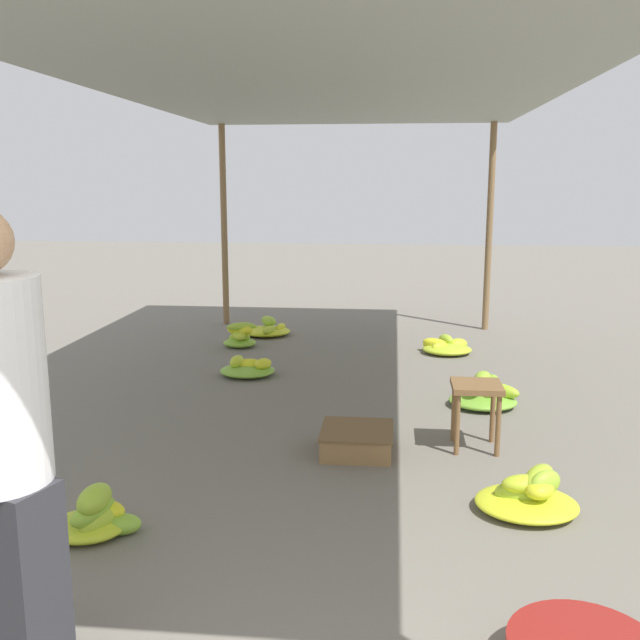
{
  "coord_description": "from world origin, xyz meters",
  "views": [
    {
      "loc": [
        0.5,
        -1.39,
        1.83
      ],
      "look_at": [
        0.0,
        3.43,
        0.89
      ],
      "focal_mm": 40.0,
      "sensor_mm": 36.0,
      "label": 1
    }
  ],
  "objects_px": {
    "banana_pile_left_1": "(248,368)",
    "banana_pile_left_2": "(266,330)",
    "banana_pile_left_0": "(91,519)",
    "banana_pile_right_2": "(445,347)",
    "banana_pile_right_1": "(485,395)",
    "crate_near": "(357,440)",
    "stool": "(476,397)",
    "banana_pile_left_3": "(240,336)",
    "banana_pile_right_0": "(529,496)"
  },
  "relations": [
    {
      "from": "banana_pile_left_1",
      "to": "banana_pile_left_2",
      "type": "distance_m",
      "value": 1.81
    },
    {
      "from": "banana_pile_left_0",
      "to": "banana_pile_right_2",
      "type": "distance_m",
      "value": 4.82
    },
    {
      "from": "banana_pile_right_1",
      "to": "banana_pile_right_2",
      "type": "distance_m",
      "value": 1.88
    },
    {
      "from": "banana_pile_right_2",
      "to": "crate_near",
      "type": "height_order",
      "value": "banana_pile_right_2"
    },
    {
      "from": "stool",
      "to": "banana_pile_left_0",
      "type": "distance_m",
      "value": 2.62
    },
    {
      "from": "banana_pile_left_1",
      "to": "banana_pile_left_3",
      "type": "relative_size",
      "value": 1.44
    },
    {
      "from": "stool",
      "to": "banana_pile_left_0",
      "type": "height_order",
      "value": "stool"
    },
    {
      "from": "banana_pile_left_2",
      "to": "banana_pile_right_2",
      "type": "xyz_separation_m",
      "value": [
        2.1,
        -0.69,
        -0.0
      ]
    },
    {
      "from": "banana_pile_left_3",
      "to": "stool",
      "type": "bearing_deg",
      "value": -51.54
    },
    {
      "from": "banana_pile_left_1",
      "to": "banana_pile_right_1",
      "type": "height_order",
      "value": "banana_pile_right_1"
    },
    {
      "from": "banana_pile_left_2",
      "to": "banana_pile_left_1",
      "type": "bearing_deg",
      "value": -85.17
    },
    {
      "from": "banana_pile_left_0",
      "to": "crate_near",
      "type": "height_order",
      "value": "banana_pile_left_0"
    },
    {
      "from": "banana_pile_right_1",
      "to": "banana_pile_left_3",
      "type": "bearing_deg",
      "value": 142.32
    },
    {
      "from": "banana_pile_left_1",
      "to": "crate_near",
      "type": "xyz_separation_m",
      "value": [
        1.15,
        -1.9,
        0.02
      ]
    },
    {
      "from": "banana_pile_left_0",
      "to": "banana_pile_right_1",
      "type": "xyz_separation_m",
      "value": [
        2.33,
        2.46,
        0.0
      ]
    },
    {
      "from": "banana_pile_left_2",
      "to": "stool",
      "type": "bearing_deg",
      "value": -59.09
    },
    {
      "from": "banana_pile_left_2",
      "to": "banana_pile_right_0",
      "type": "height_order",
      "value": "banana_pile_right_0"
    },
    {
      "from": "banana_pile_right_1",
      "to": "banana_pile_right_0",
      "type": "bearing_deg",
      "value": -89.79
    },
    {
      "from": "banana_pile_left_3",
      "to": "banana_pile_right_0",
      "type": "height_order",
      "value": "banana_pile_left_3"
    },
    {
      "from": "banana_pile_left_0",
      "to": "banana_pile_right_0",
      "type": "xyz_separation_m",
      "value": [
        2.34,
        0.53,
        0.0
      ]
    },
    {
      "from": "banana_pile_left_1",
      "to": "banana_pile_right_2",
      "type": "height_order",
      "value": "banana_pile_left_1"
    },
    {
      "from": "banana_pile_left_2",
      "to": "banana_pile_right_2",
      "type": "bearing_deg",
      "value": -18.22
    },
    {
      "from": "banana_pile_right_2",
      "to": "banana_pile_left_2",
      "type": "bearing_deg",
      "value": 161.78
    },
    {
      "from": "banana_pile_right_2",
      "to": "banana_pile_right_0",
      "type": "bearing_deg",
      "value": -86.87
    },
    {
      "from": "banana_pile_left_3",
      "to": "banana_pile_left_1",
      "type": "bearing_deg",
      "value": -74.07
    },
    {
      "from": "banana_pile_left_1",
      "to": "stool",
      "type": "bearing_deg",
      "value": -41.37
    },
    {
      "from": "banana_pile_left_2",
      "to": "banana_pile_left_3",
      "type": "distance_m",
      "value": 0.67
    },
    {
      "from": "banana_pile_left_2",
      "to": "banana_pile_right_1",
      "type": "xyz_separation_m",
      "value": [
        2.31,
        -2.56,
        0.03
      ]
    },
    {
      "from": "banana_pile_right_2",
      "to": "crate_near",
      "type": "distance_m",
      "value": 3.11
    },
    {
      "from": "banana_pile_left_0",
      "to": "banana_pile_right_1",
      "type": "distance_m",
      "value": 3.39
    },
    {
      "from": "banana_pile_left_3",
      "to": "banana_pile_right_0",
      "type": "distance_m",
      "value": 4.59
    },
    {
      "from": "banana_pile_left_0",
      "to": "banana_pile_right_1",
      "type": "relative_size",
      "value": 0.83
    },
    {
      "from": "banana_pile_left_3",
      "to": "banana_pile_right_0",
      "type": "relative_size",
      "value": 0.71
    },
    {
      "from": "banana_pile_left_0",
      "to": "banana_pile_left_3",
      "type": "height_order",
      "value": "same"
    },
    {
      "from": "stool",
      "to": "banana_pile_left_1",
      "type": "relative_size",
      "value": 0.8
    },
    {
      "from": "stool",
      "to": "banana_pile_right_0",
      "type": "distance_m",
      "value": 1.02
    },
    {
      "from": "stool",
      "to": "banana_pile_right_0",
      "type": "xyz_separation_m",
      "value": [
        0.2,
        -0.96,
        -0.28
      ]
    },
    {
      "from": "banana_pile_left_0",
      "to": "banana_pile_left_2",
      "type": "distance_m",
      "value": 5.02
    },
    {
      "from": "banana_pile_right_0",
      "to": "banana_pile_right_2",
      "type": "xyz_separation_m",
      "value": [
        -0.21,
        3.8,
        -0.03
      ]
    },
    {
      "from": "banana_pile_left_2",
      "to": "crate_near",
      "type": "bearing_deg",
      "value": -70.62
    },
    {
      "from": "stool",
      "to": "banana_pile_right_1",
      "type": "distance_m",
      "value": 1.02
    },
    {
      "from": "banana_pile_right_2",
      "to": "stool",
      "type": "bearing_deg",
      "value": -89.79
    },
    {
      "from": "banana_pile_left_0",
      "to": "banana_pile_right_1",
      "type": "height_order",
      "value": "banana_pile_right_1"
    },
    {
      "from": "banana_pile_left_3",
      "to": "crate_near",
      "type": "bearing_deg",
      "value": -64.15
    },
    {
      "from": "stool",
      "to": "banana_pile_left_0",
      "type": "relative_size",
      "value": 0.94
    },
    {
      "from": "banana_pile_right_0",
      "to": "banana_pile_right_2",
      "type": "distance_m",
      "value": 3.81
    },
    {
      "from": "banana_pile_left_1",
      "to": "crate_near",
      "type": "relative_size",
      "value": 1.19
    },
    {
      "from": "banana_pile_right_0",
      "to": "banana_pile_right_1",
      "type": "distance_m",
      "value": 1.93
    },
    {
      "from": "stool",
      "to": "banana_pile_right_2",
      "type": "height_order",
      "value": "stool"
    },
    {
      "from": "banana_pile_left_2",
      "to": "banana_pile_right_1",
      "type": "distance_m",
      "value": 3.45
    }
  ]
}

